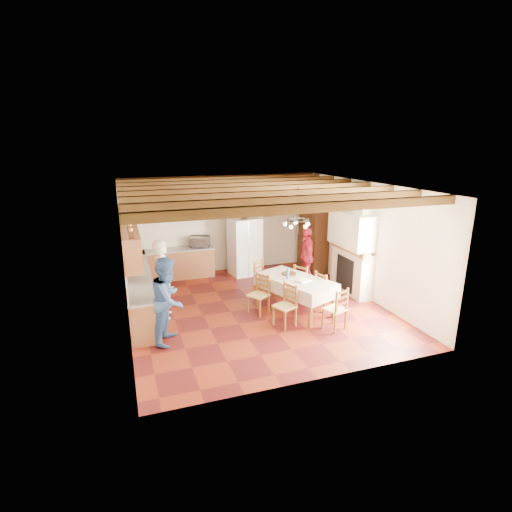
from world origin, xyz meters
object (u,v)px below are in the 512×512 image
Objects in this scene: chair_right_near at (325,290)px; chair_end_far at (264,279)px; person_man at (164,279)px; dining_table at (295,282)px; chair_end_near at (335,308)px; person_woman_red at (307,256)px; hutch at (313,234)px; chair_left_far at (258,294)px; chair_right_far at (304,282)px; refrigerator at (245,246)px; chair_left_near at (285,305)px; microwave at (200,242)px; person_woman_blue at (168,300)px.

chair_right_near is 1.00× the size of chair_end_far.
chair_right_near is at bearing -93.99° from person_man.
chair_right_near is at bearing -9.45° from dining_table.
chair_end_near is 2.92m from person_woman_red.
hutch is 3.94m from chair_left_far.
chair_right_far is 0.52× the size of person_man.
person_woman_red reaches higher than dining_table.
person_man is at bearing -63.79° from person_woman_red.
refrigerator is 2.23m from hutch.
person_man reaches higher than person_woman_red.
chair_right_far is at bearing -15.89° from person_woman_red.
hutch is at bearing -65.52° from chair_right_far.
person_man reaches higher than chair_left_near.
hutch is 2.73m from chair_right_far.
chair_left_far is 1.86m from chair_end_near.
chair_end_near is 5.03m from microwave.
chair_end_far is (-0.10, -1.95, -0.40)m from refrigerator.
chair_end_near is at bearing -110.10° from person_man.
person_woman_blue reaches higher than chair_end_near.
microwave is (-1.22, 2.27, 0.58)m from chair_end_far.
hutch is 2.94m from chair_end_far.
chair_end_near is at bearing -88.56° from refrigerator.
chair_left_near is (-0.55, -0.65, -0.27)m from dining_table.
hutch is (2.20, -0.23, 0.26)m from refrigerator.
hutch reaches higher than person_woman_blue.
chair_right_far and chair_end_far have the same top height.
hutch is 3.56m from microwave.
chair_right_far is 0.54× the size of person_woman_blue.
person_woman_red is (1.48, 0.51, 0.35)m from chair_end_far.
microwave is at bearing 3.52° from chair_right_far.
hutch is at bearing 56.08° from dining_table.
dining_table is at bearing -47.36° from microwave.
chair_end_near is at bearing 11.70° from chair_left_far.
chair_right_near is 4.28m from microwave.
chair_left_far is at bearing 179.15° from chair_left_near.
chair_end_near is (-0.10, -1.77, 0.00)m from chair_right_far.
dining_table is at bearing -105.85° from chair_end_far.
chair_end_far is at bearing -91.40° from chair_end_near.
refrigerator reaches higher than chair_left_far.
refrigerator is at bearing 95.12° from dining_table.
chair_end_far is (0.17, 1.80, 0.00)m from chair_left_near.
chair_right_near is at bearing -59.36° from person_woman_blue.
dining_table is at bearing -123.01° from hutch.
person_woman_blue is at bearing 73.94° from chair_right_far.
chair_right_far is at bearing 49.56° from dining_table.
person_woman_blue reaches higher than person_woman_red.
refrigerator reaches higher than chair_left_near.
chair_right_near is 1.09m from chair_end_near.
dining_table is 2.23× the size of chair_right_near.
chair_right_near is (1.63, -0.30, 0.00)m from chair_left_far.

